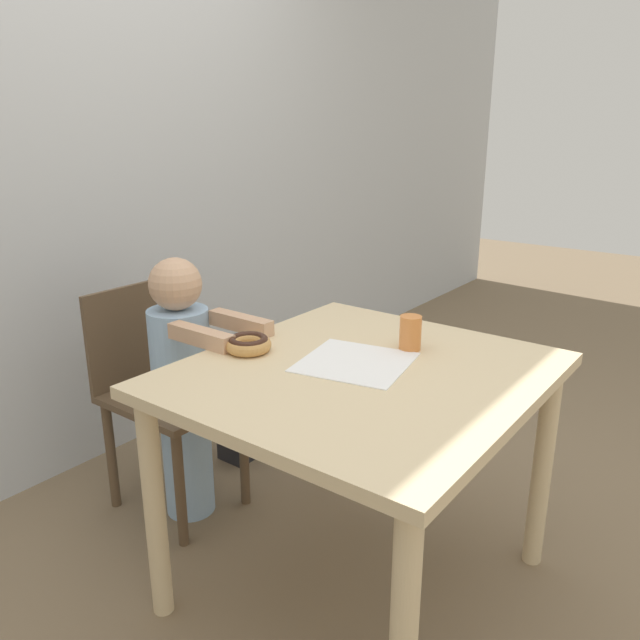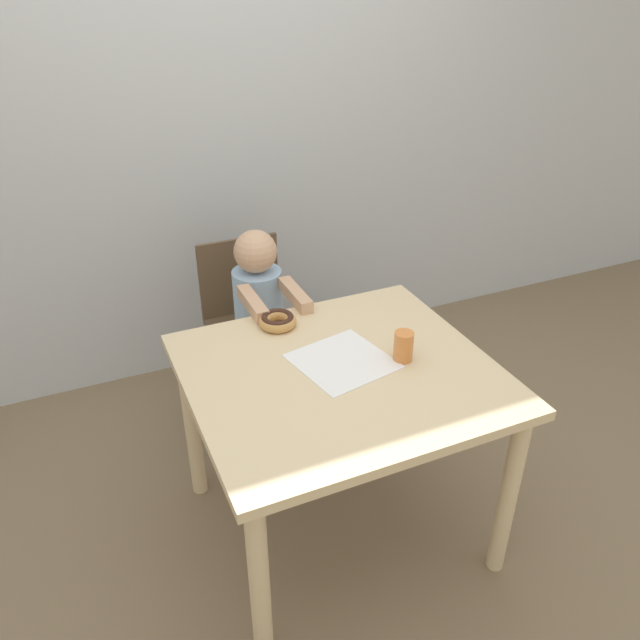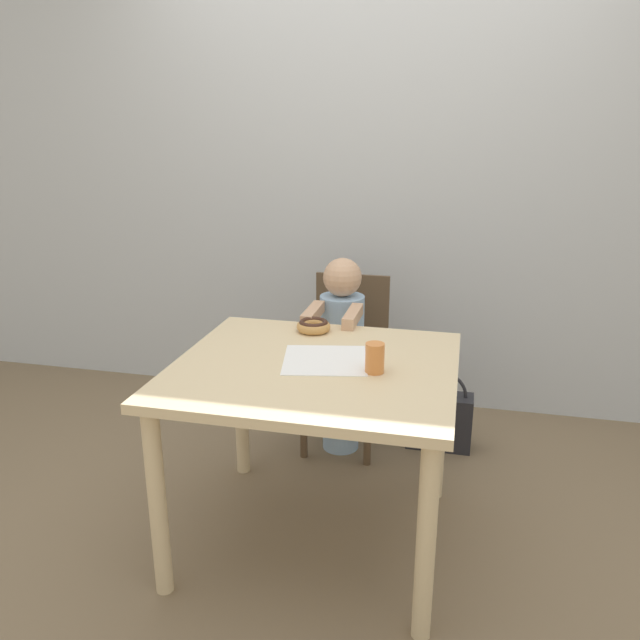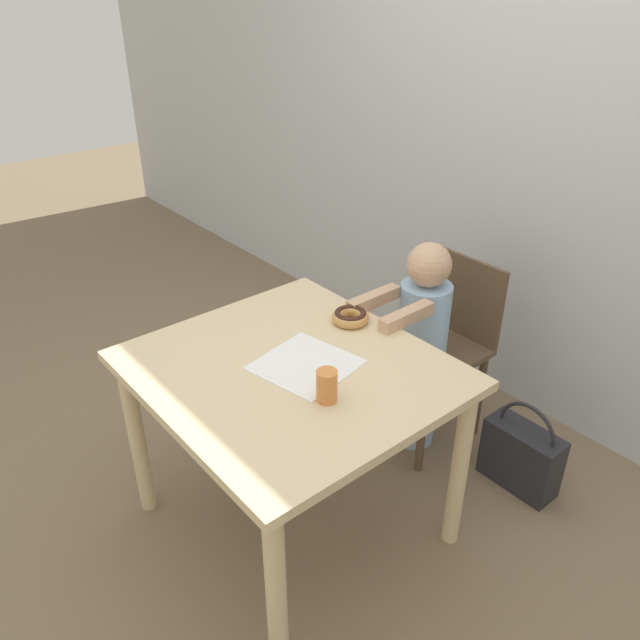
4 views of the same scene
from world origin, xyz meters
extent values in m
plane|color=#7A664C|center=(0.00, 0.00, 0.00)|extent=(12.00, 12.00, 0.00)
cube|color=silver|center=(0.00, 1.36, 1.25)|extent=(8.00, 0.05, 2.50)
cube|color=beige|center=(0.00, 0.00, 0.71)|extent=(1.00, 0.92, 0.03)
cylinder|color=beige|center=(-0.44, -0.40, 0.35)|extent=(0.06, 0.06, 0.69)
cylinder|color=beige|center=(0.44, -0.40, 0.35)|extent=(0.06, 0.06, 0.69)
cylinder|color=beige|center=(-0.44, 0.40, 0.35)|extent=(0.06, 0.06, 0.69)
cylinder|color=beige|center=(0.44, 0.40, 0.35)|extent=(0.06, 0.06, 0.69)
cube|color=brown|center=(-0.04, 0.77, 0.44)|extent=(0.37, 0.45, 0.03)
cube|color=brown|center=(-0.04, 0.99, 0.64)|extent=(0.37, 0.02, 0.37)
cylinder|color=brown|center=(-0.20, 0.58, 0.21)|extent=(0.04, 0.04, 0.43)
cylinder|color=brown|center=(0.11, 0.58, 0.21)|extent=(0.04, 0.04, 0.43)
cylinder|color=brown|center=(-0.20, 0.96, 0.21)|extent=(0.04, 0.04, 0.43)
cylinder|color=brown|center=(0.11, 0.96, 0.21)|extent=(0.04, 0.04, 0.43)
cylinder|color=#99BCE0|center=(-0.04, 0.72, 0.23)|extent=(0.18, 0.18, 0.45)
cylinder|color=#99BCE0|center=(-0.04, 0.72, 0.62)|extent=(0.21, 0.21, 0.33)
sphere|color=tan|center=(-0.04, 0.72, 0.87)|extent=(0.18, 0.18, 0.18)
cube|color=tan|center=(-0.13, 0.51, 0.75)|extent=(0.05, 0.25, 0.05)
cube|color=tan|center=(0.04, 0.51, 0.75)|extent=(0.05, 0.25, 0.05)
torus|color=tan|center=(-0.09, 0.35, 0.75)|extent=(0.14, 0.14, 0.04)
torus|color=#381E14|center=(-0.09, 0.35, 0.76)|extent=(0.12, 0.12, 0.02)
cube|color=white|center=(0.03, 0.04, 0.73)|extent=(0.35, 0.35, 0.00)
cube|color=#232328|center=(0.43, 0.84, 0.14)|extent=(0.31, 0.14, 0.28)
torus|color=#232328|center=(0.43, 0.84, 0.28)|extent=(0.25, 0.02, 0.25)
cylinder|color=orange|center=(0.22, -0.03, 0.78)|extent=(0.07, 0.07, 0.10)
camera|label=1|loc=(-1.36, -0.88, 1.38)|focal=35.00mm
camera|label=2|loc=(-0.75, -1.52, 1.90)|focal=35.00mm
camera|label=3|loc=(0.49, -2.00, 1.55)|focal=35.00mm
camera|label=4|loc=(1.39, -1.03, 1.88)|focal=35.00mm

